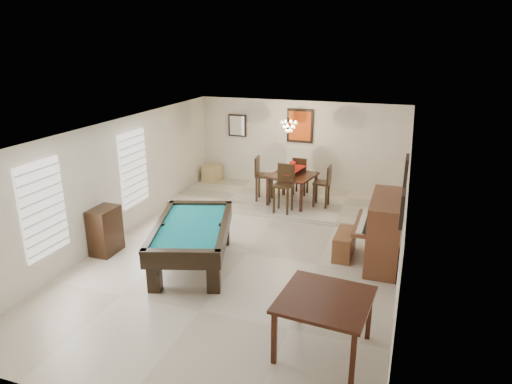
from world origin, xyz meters
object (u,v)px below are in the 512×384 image
Objects in this scene: square_table at (324,324)px; dining_table at (292,187)px; dining_chair_south at (283,189)px; dining_chair_east at (322,186)px; apothecary_chest at (105,231)px; dining_chair_west at (264,179)px; pool_table at (193,245)px; flower_vase at (293,165)px; chandelier at (289,122)px; upright_piano at (376,230)px; piano_bench at (344,244)px; corner_bench at (212,173)px; dining_chair_north at (301,175)px.

dining_table is (-1.90, 5.55, 0.14)m from square_table.
dining_chair_east is at bearing 45.23° from dining_chair_south.
dining_chair_west reaches higher than apothecary_chest.
pool_table is at bearing -104.96° from dining_table.
dining_table is at bearing 0.00° from flower_vase.
chandelier reaches higher than flower_vase.
upright_piano reaches higher than pool_table.
piano_bench is 0.84× the size of dining_table.
piano_bench is at bearing -54.37° from dining_table.
dining_table is 0.78m from dining_chair_east.
apothecary_chest is at bearing -124.07° from chandelier.
dining_chair_east is 1.83m from chandelier.
apothecary_chest reaches higher than pool_table.
flower_vase is 0.91m from dining_chair_east.
pool_table is at bearing 2.47° from apothecary_chest.
chandelier reaches higher than apothecary_chest.
dining_chair_south is at bearing -47.01° from dining_chair_east.
apothecary_chest is at bearing -127.35° from flower_vase.
flower_vase is at bearing 89.87° from dining_chair_south.
chandelier is at bearing -100.76° from dining_chair_east.
dining_chair_east is 3.75m from corner_bench.
dining_chair_east reaches higher than pool_table.
chandelier is at bearing 71.03° from dining_chair_north.
apothecary_chest is 5.54m from dining_chair_north.
square_table is at bearing -54.93° from corner_bench.
dining_chair_north is (-1.69, 3.22, 0.40)m from piano_bench.
dining_chair_north is 1.97× the size of corner_bench.
dining_chair_south is at bearing -93.69° from flower_vase.
dining_chair_north is at bearing -50.73° from dining_chair_west.
square_table is 5.91m from flower_vase.
dining_chair_west is 1.10× the size of dining_chair_east.
square_table is at bearing -87.00° from piano_bench.
dining_table is 3.02m from corner_bench.
dining_chair_south is 1.51m from dining_chair_north.
upright_piano is at bearing 127.36° from dining_chair_north.
flower_vase is at bearing 108.88° from square_table.
apothecary_chest is 0.91× the size of dining_chair_east.
upright_piano is 1.51× the size of dining_table.
flower_vase is at bearing -87.28° from dining_chair_east.
pool_table is at bearing -103.86° from dining_chair_south.
dining_chair_west reaches higher than square_table.
dining_chair_north is at bearing 117.78° from piano_bench.
dining_chair_east is (1.78, 3.80, 0.24)m from pool_table.
piano_bench is (2.74, 1.36, -0.16)m from pool_table.
flower_vase is 0.83m from dining_chair_south.
upright_piano is at bearing -35.21° from corner_bench.
flower_vase reaches higher than piano_bench.
dining_chair_south is 1.98× the size of chandelier.
apothecary_chest is at bearing 59.70° from dining_chair_north.
dining_table is at bearing 52.65° from apothecary_chest.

